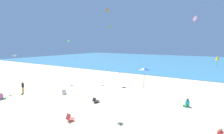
{
  "coord_description": "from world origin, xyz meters",
  "views": [
    {
      "loc": [
        10.67,
        -10.05,
        5.89
      ],
      "look_at": [
        0.0,
        6.53,
        3.26
      ],
      "focal_mm": 28.25,
      "sensor_mm": 36.0,
      "label": 1
    }
  ],
  "objects_px": {
    "kite_blue": "(144,69)",
    "kite_yellow": "(217,58)",
    "person_1": "(2,97)",
    "kite_orange": "(107,9)",
    "kite_white": "(14,55)",
    "kite_green": "(68,41)",
    "beach_chair_mid_beach": "(70,118)",
    "person_2": "(187,103)",
    "kite_purple": "(90,8)",
    "beach_chair_far_right": "(64,92)",
    "person_3": "(23,86)",
    "kite_pink": "(195,19)",
    "beach_chair_far_left": "(96,100)",
    "kite_lime": "(110,27)"
  },
  "relations": [
    {
      "from": "beach_chair_mid_beach",
      "to": "kite_white",
      "type": "distance_m",
      "value": 14.01
    },
    {
      "from": "kite_blue",
      "to": "kite_green",
      "type": "xyz_separation_m",
      "value": [
        -17.8,
        11.46,
        1.79
      ]
    },
    {
      "from": "kite_purple",
      "to": "kite_white",
      "type": "bearing_deg",
      "value": -98.51
    },
    {
      "from": "kite_pink",
      "to": "kite_lime",
      "type": "xyz_separation_m",
      "value": [
        -18.47,
        2.0,
        -0.31
      ]
    },
    {
      "from": "person_3",
      "to": "kite_blue",
      "type": "relative_size",
      "value": 1.15
    },
    {
      "from": "kite_white",
      "to": "kite_green",
      "type": "bearing_deg",
      "value": 81.38
    },
    {
      "from": "kite_blue",
      "to": "kite_purple",
      "type": "height_order",
      "value": "kite_purple"
    },
    {
      "from": "beach_chair_far_left",
      "to": "person_2",
      "type": "height_order",
      "value": "person_2"
    },
    {
      "from": "kite_white",
      "to": "beach_chair_mid_beach",
      "type": "bearing_deg",
      "value": -13.55
    },
    {
      "from": "beach_chair_far_right",
      "to": "kite_white",
      "type": "xyz_separation_m",
      "value": [
        -7.06,
        -1.71,
        4.19
      ]
    },
    {
      "from": "kite_blue",
      "to": "kite_yellow",
      "type": "height_order",
      "value": "kite_blue"
    },
    {
      "from": "kite_yellow",
      "to": "kite_purple",
      "type": "height_order",
      "value": "kite_purple"
    },
    {
      "from": "person_2",
      "to": "person_3",
      "type": "xyz_separation_m",
      "value": [
        -17.46,
        -5.77,
        0.5
      ]
    },
    {
      "from": "beach_chair_mid_beach",
      "to": "person_2",
      "type": "height_order",
      "value": "person_2"
    },
    {
      "from": "beach_chair_far_left",
      "to": "kite_yellow",
      "type": "relative_size",
      "value": 0.55
    },
    {
      "from": "kite_green",
      "to": "beach_chair_far_right",
      "type": "bearing_deg",
      "value": -47.89
    },
    {
      "from": "beach_chair_far_right",
      "to": "person_2",
      "type": "distance_m",
      "value": 13.35
    },
    {
      "from": "kite_orange",
      "to": "person_2",
      "type": "bearing_deg",
      "value": -28.9
    },
    {
      "from": "kite_white",
      "to": "kite_purple",
      "type": "xyz_separation_m",
      "value": [
        1.93,
        12.9,
        7.67
      ]
    },
    {
      "from": "beach_chair_far_left",
      "to": "kite_yellow",
      "type": "distance_m",
      "value": 13.99
    },
    {
      "from": "person_1",
      "to": "kite_lime",
      "type": "height_order",
      "value": "kite_lime"
    },
    {
      "from": "kite_purple",
      "to": "kite_pink",
      "type": "bearing_deg",
      "value": 26.91
    },
    {
      "from": "person_1",
      "to": "kite_yellow",
      "type": "distance_m",
      "value": 23.7
    },
    {
      "from": "beach_chair_far_left",
      "to": "beach_chair_far_right",
      "type": "height_order",
      "value": "beach_chair_far_right"
    },
    {
      "from": "person_1",
      "to": "kite_orange",
      "type": "height_order",
      "value": "kite_orange"
    },
    {
      "from": "kite_green",
      "to": "kite_lime",
      "type": "bearing_deg",
      "value": 96.79
    },
    {
      "from": "beach_chair_mid_beach",
      "to": "kite_orange",
      "type": "distance_m",
      "value": 21.35
    },
    {
      "from": "beach_chair_mid_beach",
      "to": "kite_pink",
      "type": "height_order",
      "value": "kite_pink"
    },
    {
      "from": "kite_green",
      "to": "beach_chair_far_left",
      "type": "bearing_deg",
      "value": -32.33
    },
    {
      "from": "beach_chair_mid_beach",
      "to": "kite_green",
      "type": "bearing_deg",
      "value": 57.54
    },
    {
      "from": "person_3",
      "to": "kite_pink",
      "type": "relative_size",
      "value": 0.91
    },
    {
      "from": "beach_chair_mid_beach",
      "to": "kite_orange",
      "type": "xyz_separation_m",
      "value": [
        -7.7,
        16.37,
        11.33
      ]
    },
    {
      "from": "beach_chair_far_left",
      "to": "kite_lime",
      "type": "bearing_deg",
      "value": 48.53
    },
    {
      "from": "kite_blue",
      "to": "kite_green",
      "type": "bearing_deg",
      "value": 147.22
    },
    {
      "from": "beach_chair_far_left",
      "to": "person_3",
      "type": "height_order",
      "value": "person_3"
    },
    {
      "from": "kite_purple",
      "to": "beach_chair_far_right",
      "type": "bearing_deg",
      "value": -65.39
    },
    {
      "from": "kite_orange",
      "to": "beach_chair_mid_beach",
      "type": "bearing_deg",
      "value": -64.82
    },
    {
      "from": "kite_white",
      "to": "kite_green",
      "type": "height_order",
      "value": "kite_green"
    },
    {
      "from": "kite_blue",
      "to": "kite_green",
      "type": "height_order",
      "value": "kite_green"
    },
    {
      "from": "person_2",
      "to": "person_1",
      "type": "bearing_deg",
      "value": -31.75
    },
    {
      "from": "beach_chair_far_left",
      "to": "kite_pink",
      "type": "xyz_separation_m",
      "value": [
        5.92,
        19.7,
        9.84
      ]
    },
    {
      "from": "beach_chair_far_left",
      "to": "kite_green",
      "type": "height_order",
      "value": "kite_green"
    },
    {
      "from": "person_1",
      "to": "person_2",
      "type": "relative_size",
      "value": 0.95
    },
    {
      "from": "kite_yellow",
      "to": "person_3",
      "type": "bearing_deg",
      "value": -150.79
    },
    {
      "from": "kite_white",
      "to": "kite_yellow",
      "type": "xyz_separation_m",
      "value": [
        21.96,
        10.27,
        -0.1
      ]
    },
    {
      "from": "person_1",
      "to": "person_3",
      "type": "height_order",
      "value": "person_3"
    },
    {
      "from": "person_1",
      "to": "kite_blue",
      "type": "height_order",
      "value": "kite_blue"
    },
    {
      "from": "kite_lime",
      "to": "kite_green",
      "type": "distance_m",
      "value": 15.37
    },
    {
      "from": "kite_yellow",
      "to": "kite_pink",
      "type": "distance_m",
      "value": 12.84
    },
    {
      "from": "kite_blue",
      "to": "kite_white",
      "type": "height_order",
      "value": "kite_blue"
    }
  ]
}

